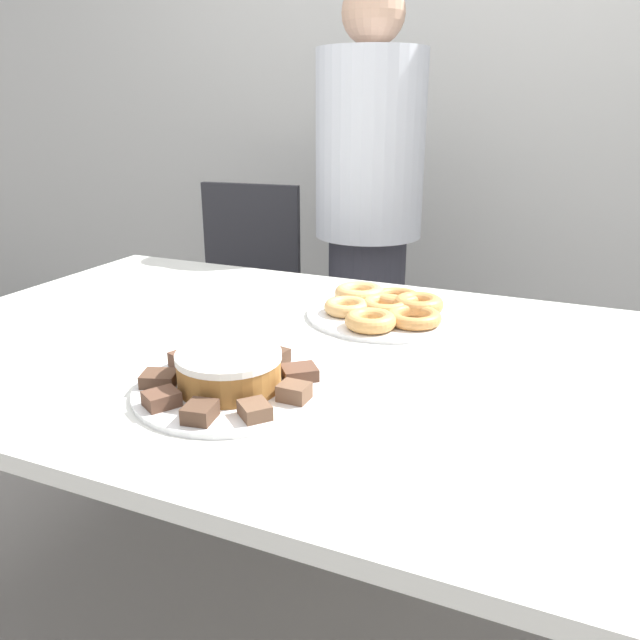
{
  "coord_description": "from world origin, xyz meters",
  "views": [
    {
      "loc": [
        0.5,
        -1.06,
        1.18
      ],
      "look_at": [
        0.04,
        0.01,
        0.78
      ],
      "focal_mm": 35.0,
      "sensor_mm": 36.0,
      "label": 1
    }
  ],
  "objects_px": {
    "plate_donuts": "(386,314)",
    "office_chair_left": "(238,314)",
    "frosted_cake": "(229,370)",
    "person_standing": "(368,219)",
    "plate_cake": "(230,389)"
  },
  "relations": [
    {
      "from": "plate_cake",
      "to": "plate_donuts",
      "type": "distance_m",
      "value": 0.51
    },
    {
      "from": "plate_donuts",
      "to": "frosted_cake",
      "type": "height_order",
      "value": "frosted_cake"
    },
    {
      "from": "frosted_cake",
      "to": "person_standing",
      "type": "bearing_deg",
      "value": 98.34
    },
    {
      "from": "person_standing",
      "to": "frosted_cake",
      "type": "relative_size",
      "value": 8.75
    },
    {
      "from": "person_standing",
      "to": "office_chair_left",
      "type": "height_order",
      "value": "person_standing"
    },
    {
      "from": "plate_donuts",
      "to": "frosted_cake",
      "type": "xyz_separation_m",
      "value": [
        -0.12,
        -0.49,
        0.04
      ]
    },
    {
      "from": "person_standing",
      "to": "plate_donuts",
      "type": "relative_size",
      "value": 4.25
    },
    {
      "from": "office_chair_left",
      "to": "frosted_cake",
      "type": "distance_m",
      "value": 1.34
    },
    {
      "from": "office_chair_left",
      "to": "plate_donuts",
      "type": "distance_m",
      "value": 1.04
    },
    {
      "from": "office_chair_left",
      "to": "plate_cake",
      "type": "bearing_deg",
      "value": -64.72
    },
    {
      "from": "person_standing",
      "to": "office_chair_left",
      "type": "xyz_separation_m",
      "value": [
        -0.49,
        -0.08,
        -0.38
      ]
    },
    {
      "from": "plate_donuts",
      "to": "office_chair_left",
      "type": "bearing_deg",
      "value": 141.28
    },
    {
      "from": "plate_cake",
      "to": "plate_donuts",
      "type": "height_order",
      "value": "same"
    },
    {
      "from": "plate_cake",
      "to": "frosted_cake",
      "type": "height_order",
      "value": "frosted_cake"
    },
    {
      "from": "person_standing",
      "to": "plate_cake",
      "type": "xyz_separation_m",
      "value": [
        0.18,
        -1.2,
        -0.09
      ]
    }
  ]
}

